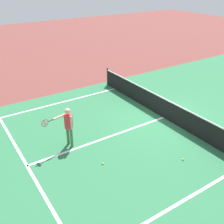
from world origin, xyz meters
TOP-DOWN VIEW (x-y plane):
  - ground_plane at (0.00, 0.00)m, footprint 60.00×60.00m
  - court_surface_inbounds at (0.00, 0.00)m, footprint 10.62×24.40m
  - line_sideline_left at (-4.11, -5.95)m, footprint 0.10×11.89m
  - line_service_near at (0.00, -6.40)m, footprint 8.22×0.10m
  - line_center_service at (0.00, -3.20)m, footprint 0.10×6.40m
  - net at (0.00, 0.00)m, footprint 9.80×0.09m
  - player_near at (-0.34, -4.61)m, footprint 0.41×1.20m
  - tennis_ball_mid_court at (1.37, -4.14)m, footprint 0.07×0.07m
  - tennis_ball_near_net at (2.74, -1.61)m, footprint 0.07×0.07m

SIDE VIEW (x-z plane):
  - ground_plane at x=0.00m, z-range 0.00..0.00m
  - court_surface_inbounds at x=0.00m, z-range 0.00..0.00m
  - line_sideline_left at x=-4.11m, z-range 0.00..0.01m
  - line_service_near at x=0.00m, z-range 0.00..0.01m
  - line_center_service at x=0.00m, z-range 0.00..0.01m
  - tennis_ball_mid_court at x=1.37m, z-range 0.00..0.07m
  - tennis_ball_near_net at x=2.74m, z-range 0.00..0.07m
  - net at x=0.00m, z-range -0.04..1.03m
  - player_near at x=-0.34m, z-range 0.19..1.78m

